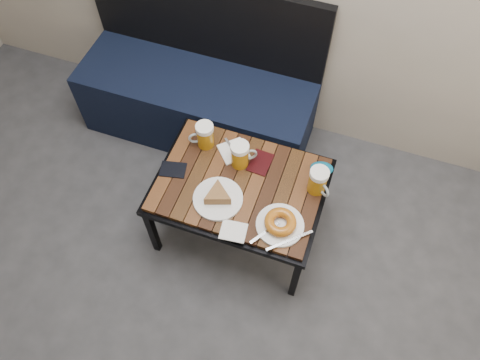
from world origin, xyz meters
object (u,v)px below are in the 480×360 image
(beer_mug_centre, at_px, (240,155))
(cafe_table, at_px, (240,188))
(beer_mug_left, at_px, (205,135))
(knit_pouch, at_px, (322,168))
(passport_burgundy, at_px, (260,162))
(beer_mug_right, at_px, (318,181))
(bench, at_px, (199,98))
(passport_navy, at_px, (173,170))
(plate_pie, at_px, (218,197))
(plate_bagel, at_px, (280,224))

(beer_mug_centre, bearing_deg, cafe_table, -102.32)
(cafe_table, bearing_deg, beer_mug_left, 146.24)
(knit_pouch, bearing_deg, passport_burgundy, -170.05)
(cafe_table, bearing_deg, passport_burgundy, 68.67)
(cafe_table, distance_m, beer_mug_right, 0.39)
(knit_pouch, bearing_deg, bench, 154.03)
(passport_navy, bearing_deg, beer_mug_left, 142.90)
(beer_mug_right, bearing_deg, beer_mug_left, -147.49)
(plate_pie, distance_m, passport_burgundy, 0.30)
(beer_mug_left, relative_size, beer_mug_right, 0.99)
(passport_navy, relative_size, passport_burgundy, 0.90)
(plate_bagel, bearing_deg, passport_burgundy, 122.29)
(beer_mug_left, relative_size, passport_burgundy, 1.03)
(passport_navy, bearing_deg, beer_mug_right, 87.82)
(plate_bagel, bearing_deg, cafe_table, 147.55)
(beer_mug_centre, distance_m, knit_pouch, 0.41)
(bench, bearing_deg, plate_bagel, -46.34)
(cafe_table, relative_size, plate_bagel, 3.14)
(passport_burgundy, bearing_deg, beer_mug_right, -7.51)
(beer_mug_right, distance_m, plate_pie, 0.48)
(beer_mug_left, height_order, beer_mug_right, beer_mug_right)
(beer_mug_left, bearing_deg, beer_mug_centre, 137.79)
(bench, height_order, passport_burgundy, bench)
(passport_burgundy, bearing_deg, plate_pie, -111.85)
(beer_mug_left, bearing_deg, beer_mug_right, 144.93)
(beer_mug_right, height_order, passport_burgundy, beer_mug_right)
(beer_mug_right, xyz_separation_m, knit_pouch, (-0.00, 0.11, -0.05))
(passport_navy, bearing_deg, beer_mug_centre, 103.84)
(beer_mug_left, distance_m, beer_mug_centre, 0.22)
(knit_pouch, bearing_deg, plate_pie, -142.87)
(beer_mug_right, bearing_deg, bench, -172.06)
(bench, bearing_deg, beer_mug_left, -62.12)
(bench, height_order, beer_mug_left, bench)
(bench, bearing_deg, passport_navy, -77.64)
(bench, relative_size, beer_mug_centre, 9.42)
(cafe_table, xyz_separation_m, beer_mug_left, (-0.25, 0.17, 0.12))
(beer_mug_centre, distance_m, passport_burgundy, 0.12)
(beer_mug_centre, bearing_deg, beer_mug_left, 135.04)
(beer_mug_right, relative_size, plate_pie, 0.61)
(plate_bagel, xyz_separation_m, passport_navy, (-0.60, 0.12, -0.02))
(plate_bagel, xyz_separation_m, knit_pouch, (0.11, 0.36, -0.00))
(plate_pie, height_order, knit_pouch, plate_pie)
(bench, xyz_separation_m, plate_pie, (0.42, -0.74, 0.23))
(cafe_table, height_order, beer_mug_centre, beer_mug_centre)
(beer_mug_left, xyz_separation_m, beer_mug_centre, (0.21, -0.05, 0.00))
(cafe_table, bearing_deg, passport_navy, -173.62)
(bench, relative_size, knit_pouch, 12.09)
(passport_burgundy, bearing_deg, cafe_table, -108.17)
(beer_mug_left, xyz_separation_m, passport_navy, (-0.09, -0.20, -0.07))
(bench, distance_m, plate_pie, 0.88)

